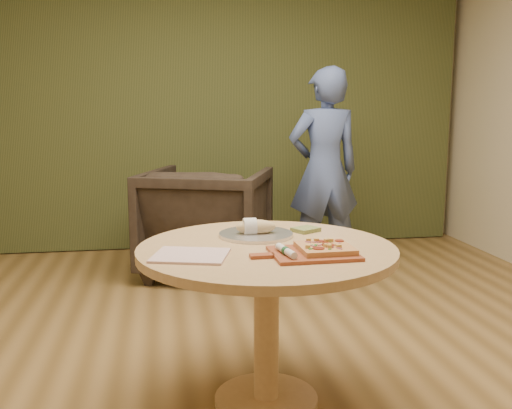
{
  "coord_description": "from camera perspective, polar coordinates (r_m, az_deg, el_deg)",
  "views": [
    {
      "loc": [
        -0.53,
        -2.67,
        1.36
      ],
      "look_at": [
        -0.04,
        0.25,
        0.86
      ],
      "focal_mm": 40.0,
      "sensor_mm": 36.0,
      "label": 1
    }
  ],
  "objects": [
    {
      "name": "room_shell",
      "position": [
        2.72,
        1.79,
        10.51
      ],
      "size": [
        5.04,
        6.04,
        2.84
      ],
      "color": "olive",
      "rests_on": "ground"
    },
    {
      "name": "curtain",
      "position": [
        5.6,
        -4.08,
        10.07
      ],
      "size": [
        4.8,
        0.14,
        2.78
      ],
      "primitive_type": "cube",
      "color": "#333A1A",
      "rests_on": "ground"
    },
    {
      "name": "pedestal_table",
      "position": [
        2.59,
        1.06,
        -7.21
      ],
      "size": [
        1.16,
        1.16,
        0.75
      ],
      "rotation": [
        0.0,
        0.0,
        0.2
      ],
      "color": "tan",
      "rests_on": "ground"
    },
    {
      "name": "pizza_paddle",
      "position": [
        2.4,
        5.51,
        -4.91
      ],
      "size": [
        0.45,
        0.29,
        0.01
      ],
      "rotation": [
        0.0,
        0.0,
        0.02
      ],
      "color": "brown",
      "rests_on": "pedestal_table"
    },
    {
      "name": "flatbread_pizza",
      "position": [
        2.43,
        6.92,
        -4.31
      ],
      "size": [
        0.22,
        0.22,
        0.04
      ],
      "rotation": [
        0.0,
        0.0,
        0.02
      ],
      "color": "tan",
      "rests_on": "pizza_paddle"
    },
    {
      "name": "cutlery_roll",
      "position": [
        2.35,
        3.03,
        -4.65
      ],
      "size": [
        0.06,
        0.2,
        0.03
      ],
      "rotation": [
        0.0,
        0.0,
        0.17
      ],
      "color": "silver",
      "rests_on": "pizza_paddle"
    },
    {
      "name": "newspaper",
      "position": [
        2.39,
        -6.56,
        -5.08
      ],
      "size": [
        0.36,
        0.32,
        0.01
      ],
      "primitive_type": "cube",
      "rotation": [
        0.0,
        0.0,
        -0.27
      ],
      "color": "white",
      "rests_on": "pedestal_table"
    },
    {
      "name": "serving_tray",
      "position": [
        2.75,
        -0.0,
        -3.01
      ],
      "size": [
        0.36,
        0.36,
        0.02
      ],
      "color": "silver",
      "rests_on": "pedestal_table"
    },
    {
      "name": "bread_roll",
      "position": [
        2.74,
        -0.19,
        -2.27
      ],
      "size": [
        0.19,
        0.09,
        0.09
      ],
      "color": "tan",
      "rests_on": "serving_tray"
    },
    {
      "name": "green_packet",
      "position": [
        2.85,
        4.99,
        -2.51
      ],
      "size": [
        0.15,
        0.15,
        0.02
      ],
      "primitive_type": "cube",
      "rotation": [
        0.0,
        0.0,
        0.53
      ],
      "color": "#50602B",
      "rests_on": "pedestal_table"
    },
    {
      "name": "armchair",
      "position": [
        4.67,
        -4.93,
        -1.14
      ],
      "size": [
        1.19,
        1.16,
        0.97
      ],
      "primitive_type": "imported",
      "rotation": [
        0.0,
        0.0,
        2.79
      ],
      "color": "black",
      "rests_on": "ground"
    },
    {
      "name": "person_standing",
      "position": [
        4.79,
        6.82,
        3.43
      ],
      "size": [
        0.65,
        0.45,
        1.69
      ],
      "primitive_type": "imported",
      "rotation": [
        0.0,
        0.0,
        3.22
      ],
      "color": "#45588D",
      "rests_on": "ground"
    }
  ]
}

